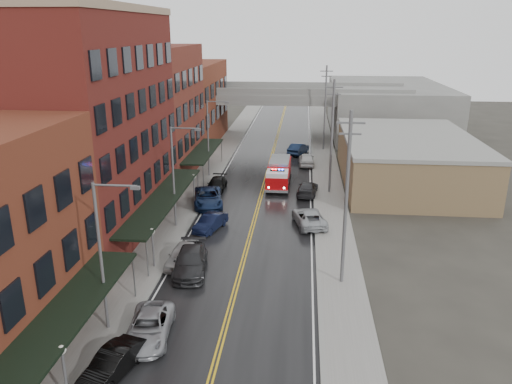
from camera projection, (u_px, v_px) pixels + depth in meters
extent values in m
cube|color=black|center=(258.00, 206.00, 49.46)|extent=(11.00, 160.00, 0.02)
cube|color=slate|center=(186.00, 203.00, 50.11)|extent=(3.00, 160.00, 0.15)
cube|color=slate|center=(332.00, 208.00, 48.77)|extent=(3.00, 160.00, 0.15)
cube|color=gray|center=(202.00, 204.00, 49.96)|extent=(0.30, 160.00, 0.15)
cube|color=gray|center=(315.00, 208.00, 48.92)|extent=(0.30, 160.00, 0.15)
cube|color=#591E17|center=(91.00, 128.00, 41.26)|extent=(9.00, 20.00, 18.00)
cube|color=maroon|center=(153.00, 112.00, 58.27)|extent=(9.00, 15.00, 15.00)
cube|color=maroon|center=(188.00, 104.00, 75.29)|extent=(9.00, 20.00, 12.00)
cube|color=olive|center=(406.00, 161.00, 56.67)|extent=(14.00, 22.00, 5.00)
cube|color=slate|center=(386.00, 108.00, 84.39)|extent=(18.00, 30.00, 8.00)
cube|color=black|center=(59.00, 322.00, 24.63)|extent=(2.60, 16.00, 0.18)
cylinder|color=slate|center=(134.00, 278.00, 32.18)|extent=(0.10, 0.10, 3.00)
cube|color=black|center=(163.00, 198.00, 42.60)|extent=(2.60, 18.00, 0.18)
cylinder|color=slate|center=(147.00, 259.00, 34.83)|extent=(0.10, 0.10, 3.00)
cylinder|color=slate|center=(198.00, 185.00, 51.09)|extent=(0.10, 0.10, 3.00)
cube|color=black|center=(203.00, 151.00, 59.15)|extent=(2.60, 13.00, 0.18)
cylinder|color=slate|center=(203.00, 178.00, 53.74)|extent=(0.10, 0.10, 3.00)
cylinder|color=slate|center=(222.00, 151.00, 65.28)|extent=(0.10, 0.10, 3.00)
cylinder|color=#59595B|center=(65.00, 377.00, 23.14)|extent=(0.14, 0.14, 2.80)
sphere|color=silver|center=(61.00, 350.00, 22.67)|extent=(0.44, 0.44, 0.44)
cylinder|color=#59595B|center=(153.00, 250.00, 36.38)|extent=(0.14, 0.14, 2.80)
sphere|color=silver|center=(152.00, 231.00, 35.91)|extent=(0.44, 0.44, 0.44)
cylinder|color=#59595B|center=(194.00, 191.00, 49.61)|extent=(0.14, 0.14, 2.80)
sphere|color=silver|center=(194.00, 177.00, 49.15)|extent=(0.44, 0.44, 0.44)
cylinder|color=#59595B|center=(101.00, 260.00, 27.88)|extent=(0.18, 0.18, 9.00)
cylinder|color=#59595B|center=(115.00, 185.00, 26.40)|extent=(2.40, 0.12, 0.12)
cube|color=#59595B|center=(135.00, 188.00, 26.33)|extent=(0.50, 0.22, 0.18)
cylinder|color=#59595B|center=(173.00, 178.00, 43.01)|extent=(0.18, 0.18, 9.00)
cylinder|color=#59595B|center=(185.00, 128.00, 41.53)|extent=(2.40, 0.12, 0.12)
cube|color=#59595B|center=(198.00, 130.00, 41.46)|extent=(0.50, 0.22, 0.18)
cylinder|color=#59595B|center=(208.00, 139.00, 58.14)|extent=(0.18, 0.18, 9.00)
cylinder|color=#59595B|center=(217.00, 102.00, 56.66)|extent=(2.40, 0.12, 0.12)
cube|color=#59595B|center=(227.00, 103.00, 56.59)|extent=(0.50, 0.22, 0.18)
cylinder|color=#59595B|center=(346.00, 201.00, 32.75)|extent=(0.24, 0.24, 12.00)
cube|color=#59595B|center=(351.00, 123.00, 31.13)|extent=(1.80, 0.12, 0.12)
cube|color=#59595B|center=(350.00, 134.00, 31.34)|extent=(1.40, 0.12, 0.12)
cylinder|color=#59595B|center=(332.00, 138.00, 51.66)|extent=(0.24, 0.24, 12.00)
cube|color=#59595B|center=(334.00, 87.00, 50.04)|extent=(1.80, 0.12, 0.12)
cube|color=#59595B|center=(334.00, 94.00, 50.26)|extent=(1.40, 0.12, 0.12)
cylinder|color=#59595B|center=(325.00, 109.00, 70.57)|extent=(0.24, 0.24, 12.00)
cube|color=#59595B|center=(327.00, 71.00, 68.95)|extent=(1.80, 0.12, 0.12)
cube|color=#59595B|center=(326.00, 76.00, 69.17)|extent=(1.40, 0.12, 0.12)
cube|color=slate|center=(277.00, 96.00, 77.62)|extent=(40.00, 10.00, 1.50)
cube|color=slate|center=(208.00, 119.00, 79.80)|extent=(1.60, 8.00, 6.00)
cube|color=slate|center=(347.00, 122.00, 77.78)|extent=(1.60, 8.00, 6.00)
cube|color=#A6070A|center=(280.00, 170.00, 56.83)|extent=(2.46, 5.27, 2.00)
cube|color=#A6070A|center=(277.00, 182.00, 53.41)|extent=(2.42, 2.51, 1.43)
cube|color=silver|center=(277.00, 173.00, 53.12)|extent=(2.29, 2.32, 0.48)
cube|color=black|center=(277.00, 179.00, 53.50)|extent=(2.42, 1.56, 0.76)
cube|color=slate|center=(280.00, 160.00, 56.47)|extent=(2.21, 4.88, 0.29)
cube|color=black|center=(277.00, 170.00, 53.02)|extent=(1.53, 0.29, 0.13)
sphere|color=#FF0C0C|center=(273.00, 170.00, 53.05)|extent=(0.19, 0.19, 0.19)
sphere|color=#1933FF|center=(282.00, 170.00, 52.94)|extent=(0.19, 0.19, 0.19)
cylinder|color=black|center=(267.00, 188.00, 53.66)|extent=(0.96, 0.35, 0.95)
cylinder|color=black|center=(287.00, 189.00, 53.43)|extent=(0.96, 0.35, 0.95)
cylinder|color=black|center=(270.00, 179.00, 56.80)|extent=(0.96, 0.35, 0.95)
cylinder|color=black|center=(288.00, 180.00, 56.58)|extent=(0.96, 0.35, 0.95)
cylinder|color=black|center=(272.00, 173.00, 59.05)|extent=(0.96, 0.35, 0.95)
cylinder|color=black|center=(289.00, 174.00, 58.82)|extent=(0.96, 0.35, 0.95)
imported|color=black|center=(112.00, 364.00, 25.18)|extent=(2.51, 4.47, 1.40)
imported|color=gray|center=(149.00, 327.00, 28.27)|extent=(2.84, 5.29, 1.41)
imported|color=#242527|center=(190.00, 261.00, 36.02)|extent=(2.93, 5.80, 1.61)
imported|color=#B2B2B2|center=(183.00, 255.00, 37.15)|extent=(2.18, 4.59, 1.52)
imported|color=black|center=(210.00, 222.00, 43.55)|extent=(2.68, 4.42, 1.37)
imported|color=#112043|center=(208.00, 197.00, 49.56)|extent=(3.95, 6.40, 1.65)
imported|color=black|center=(217.00, 184.00, 54.25)|extent=(1.92, 4.60, 1.33)
imported|color=#A4A8AC|center=(309.00, 218.00, 44.56)|extent=(3.53, 5.65, 1.46)
imported|color=#27272A|center=(307.00, 188.00, 52.77)|extent=(2.48, 5.01, 1.40)
imported|color=silver|center=(307.00, 159.00, 64.09)|extent=(2.08, 4.82, 1.62)
imported|color=#0E1A33|center=(298.00, 149.00, 69.88)|extent=(3.11, 5.02, 1.56)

